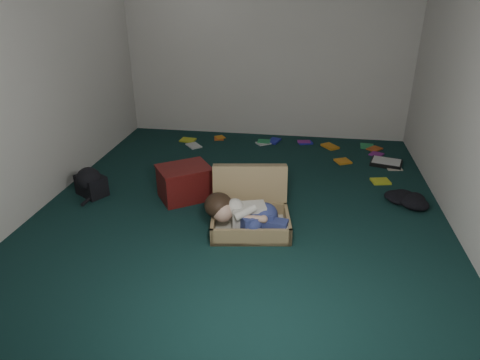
# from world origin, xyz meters

# --- Properties ---
(floor) EXTENTS (4.50, 4.50, 0.00)m
(floor) POSITION_xyz_m (0.00, 0.00, 0.00)
(floor) COLOR #0F2C29
(floor) RESTS_ON ground
(wall_back) EXTENTS (4.50, 0.00, 4.50)m
(wall_back) POSITION_xyz_m (0.00, 2.25, 1.30)
(wall_back) COLOR silver
(wall_back) RESTS_ON ground
(wall_front) EXTENTS (4.50, 0.00, 4.50)m
(wall_front) POSITION_xyz_m (0.00, -2.25, 1.30)
(wall_front) COLOR silver
(wall_front) RESTS_ON ground
(wall_left) EXTENTS (0.00, 4.50, 4.50)m
(wall_left) POSITION_xyz_m (-2.00, 0.00, 1.30)
(wall_left) COLOR silver
(wall_left) RESTS_ON ground
(wall_right) EXTENTS (0.00, 4.50, 4.50)m
(wall_right) POSITION_xyz_m (2.00, 0.00, 1.30)
(wall_right) COLOR silver
(wall_right) RESTS_ON ground
(suitcase) EXTENTS (0.81, 0.79, 0.52)m
(suitcase) POSITION_xyz_m (0.13, -0.35, 0.16)
(suitcase) COLOR #9B8155
(suitcase) RESTS_ON floor
(person) EXTENTS (0.78, 0.38, 0.32)m
(person) POSITION_xyz_m (0.11, -0.53, 0.20)
(person) COLOR silver
(person) RESTS_ON suitcase
(maroon_bin) EXTENTS (0.66, 0.63, 0.36)m
(maroon_bin) POSITION_xyz_m (-0.62, 0.06, 0.18)
(maroon_bin) COLOR #5B1412
(maroon_bin) RESTS_ON floor
(backpack) EXTENTS (0.50, 0.47, 0.24)m
(backpack) POSITION_xyz_m (-1.63, -0.02, 0.12)
(backpack) COLOR black
(backpack) RESTS_ON floor
(clothing_pile) EXTENTS (0.50, 0.45, 0.14)m
(clothing_pile) POSITION_xyz_m (1.70, 0.30, 0.07)
(clothing_pile) COLOR black
(clothing_pile) RESTS_ON floor
(paper_tray) EXTENTS (0.43, 0.36, 0.05)m
(paper_tray) POSITION_xyz_m (1.63, 1.33, 0.03)
(paper_tray) COLOR black
(paper_tray) RESTS_ON floor
(book_scatter) EXTENTS (2.94, 1.39, 0.02)m
(book_scatter) POSITION_xyz_m (0.61, 1.67, 0.01)
(book_scatter) COLOR #CBD525
(book_scatter) RESTS_ON floor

